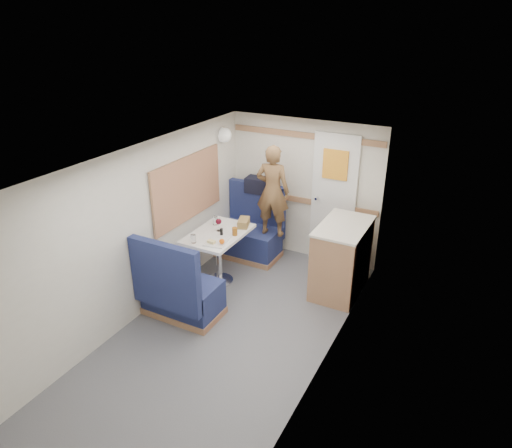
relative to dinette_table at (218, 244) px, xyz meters
The scene contains 26 objects.
floor 1.32m from the dinette_table, 56.98° to the right, with size 4.50×4.50×0.00m, color #515156.
ceiling 1.87m from the dinette_table, 56.98° to the right, with size 4.50×4.50×0.00m, color silver.
wall_back 1.47m from the dinette_table, 62.53° to the left, with size 2.20×0.02×2.00m, color silver.
wall_left 1.18m from the dinette_table, 114.23° to the right, with size 0.02×4.50×2.00m, color silver.
wall_right 2.06m from the dinette_table, 29.74° to the right, with size 0.02×4.50×2.00m, color silver.
oak_trim_low 1.42m from the dinette_table, 62.15° to the left, with size 2.15×0.02×0.08m, color #935F42.
oak_trim_high 1.85m from the dinette_table, 62.15° to the left, with size 2.15×0.02×0.08m, color #935F42.
side_window 0.81m from the dinette_table, behind, with size 0.04×1.30×0.72m, color #B9C1A3.
rear_door 1.69m from the dinette_table, 47.92° to the left, with size 0.62×0.12×1.86m.
dinette_table is the anchor object (origin of this frame).
bench_far 0.90m from the dinette_table, 90.00° to the left, with size 0.90×0.59×1.05m.
bench_near 0.90m from the dinette_table, 90.00° to the right, with size 0.90×0.59×1.05m.
ledge 1.16m from the dinette_table, 90.00° to the left, with size 0.90×0.14×0.04m, color #935F42.
dome_light 1.51m from the dinette_table, 114.65° to the left, with size 0.20×0.20×0.20m, color white.
galley_counter 1.57m from the dinette_table, 20.54° to the left, with size 0.57×0.92×0.92m.
person 1.03m from the dinette_table, 65.05° to the left, with size 0.46×0.30×1.27m, color brown.
duffel_bag 1.21m from the dinette_table, 87.30° to the left, with size 0.46×0.22×0.22m, color black.
tray 0.30m from the dinette_table, 60.13° to the right, with size 0.25×0.33×0.02m, color silver.
orange_fruit 0.40m from the dinette_table, 49.89° to the right, with size 0.06×0.06×0.06m, color #E9590A.
cheese_block 0.37m from the dinette_table, 71.90° to the right, with size 0.09×0.06×0.03m, color #E1C882.
wine_glass 0.28m from the dinette_table, 109.26° to the left, with size 0.08×0.08×0.17m.
tumbler_left 0.44m from the dinette_table, 106.82° to the right, with size 0.07×0.07×0.11m, color silver.
tumbler_mid 0.33m from the dinette_table, 129.23° to the left, with size 0.07×0.07×0.11m, color white.
beer_glass 0.31m from the dinette_table, 10.22° to the left, with size 0.07×0.07×0.10m, color #8F5214.
pepper_grinder 0.23m from the dinette_table, 32.51° to the right, with size 0.04×0.04×0.10m, color black.
bread_loaf 0.43m from the dinette_table, 60.13° to the left, with size 0.13×0.24×0.10m, color brown.
Camera 1 is at (2.20, -3.40, 3.23)m, focal length 32.00 mm.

